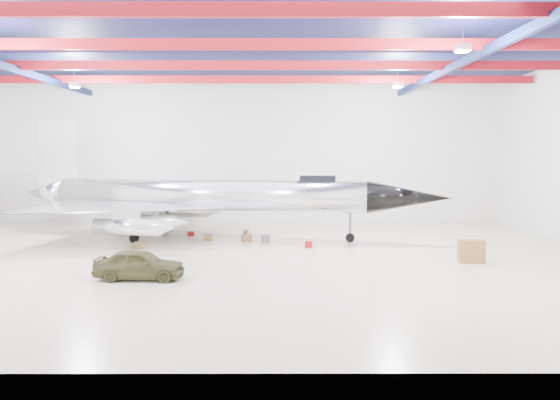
{
  "coord_description": "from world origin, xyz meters",
  "views": [
    {
      "loc": [
        2.65,
        -28.21,
        5.52
      ],
      "look_at": [
        2.71,
        2.0,
        2.88
      ],
      "focal_mm": 35.0,
      "sensor_mm": 36.0,
      "label": 1
    }
  ],
  "objects": [
    {
      "name": "floor",
      "position": [
        0.0,
        0.0,
        0.0
      ],
      "size": [
        40.0,
        40.0,
        0.0
      ],
      "primitive_type": "plane",
      "color": "beige",
      "rests_on": "ground"
    },
    {
      "name": "wall_back",
      "position": [
        0.0,
        15.0,
        5.5
      ],
      "size": [
        40.0,
        0.0,
        40.0
      ],
      "primitive_type": "plane",
      "rotation": [
        1.57,
        0.0,
        0.0
      ],
      "color": "silver",
      "rests_on": "floor"
    },
    {
      "name": "ceiling",
      "position": [
        0.0,
        0.0,
        11.0
      ],
      "size": [
        40.0,
        40.0,
        0.0
      ],
      "primitive_type": "plane",
      "rotation": [
        3.14,
        0.0,
        0.0
      ],
      "color": "#0A0F38",
      "rests_on": "wall_back"
    },
    {
      "name": "ceiling_structure",
      "position": [
        0.0,
        0.0,
        10.32
      ],
      "size": [
        39.5,
        29.5,
        1.08
      ],
      "color": "maroon",
      "rests_on": "ceiling"
    },
    {
      "name": "jet_aircraft",
      "position": [
        -1.89,
        6.6,
        2.51
      ],
      "size": [
        27.95,
        18.6,
        7.66
      ],
      "rotation": [
        0.0,
        0.0,
        -0.18
      ],
      "color": "silver",
      "rests_on": "floor"
    },
    {
      "name": "jeep",
      "position": [
        -3.43,
        -4.81,
        0.66
      ],
      "size": [
        3.95,
        1.73,
        1.32
      ],
      "primitive_type": "imported",
      "rotation": [
        0.0,
        0.0,
        1.53
      ],
      "color": "#3E3C1F",
      "rests_on": "floor"
    },
    {
      "name": "desk",
      "position": [
        12.31,
        -1.23,
        0.58
      ],
      "size": [
        1.28,
        0.69,
        1.15
      ],
      "primitive_type": "cube",
      "rotation": [
        0.0,
        0.0,
        -0.05
      ],
      "color": "brown",
      "rests_on": "floor"
    },
    {
      "name": "crate_ply",
      "position": [
        -5.42,
        2.85,
        0.19
      ],
      "size": [
        0.62,
        0.55,
        0.37
      ],
      "primitive_type": "cube",
      "rotation": [
        0.0,
        0.0,
        0.25
      ],
      "color": "olive",
      "rests_on": "floor"
    },
    {
      "name": "toolbox_red",
      "position": [
        -3.21,
        7.64,
        0.15
      ],
      "size": [
        0.51,
        0.46,
        0.3
      ],
      "primitive_type": "cube",
      "rotation": [
        0.0,
        0.0,
        0.33
      ],
      "color": "maroon",
      "rests_on": "floor"
    },
    {
      "name": "engine_drum",
      "position": [
        1.82,
        4.84,
        0.24
      ],
      "size": [
        0.64,
        0.64,
        0.49
      ],
      "primitive_type": "cylinder",
      "rotation": [
        0.0,
        0.0,
        0.22
      ],
      "color": "#59595B",
      "rests_on": "floor"
    },
    {
      "name": "parts_bin",
      "position": [
        0.64,
        5.36,
        0.21
      ],
      "size": [
        0.71,
        0.64,
        0.42
      ],
      "primitive_type": "cube",
      "rotation": [
        0.0,
        0.0,
        0.32
      ],
      "color": "olive",
      "rests_on": "floor"
    },
    {
      "name": "crate_small",
      "position": [
        -8.09,
        8.18,
        0.14
      ],
      "size": [
        0.5,
        0.45,
        0.28
      ],
      "primitive_type": "cube",
      "rotation": [
        0.0,
        0.0,
        -0.37
      ],
      "color": "#59595B",
      "rests_on": "floor"
    },
    {
      "name": "tool_chest",
      "position": [
        4.37,
        3.03,
        0.2
      ],
      "size": [
        0.55,
        0.55,
        0.4
      ],
      "primitive_type": "cylinder",
      "rotation": [
        0.0,
        0.0,
        -0.29
      ],
      "color": "maroon",
      "rests_on": "floor"
    },
    {
      "name": "oil_barrel",
      "position": [
        -1.83,
        5.76,
        0.2
      ],
      "size": [
        0.59,
        0.49,
        0.39
      ],
      "primitive_type": "cube",
      "rotation": [
        0.0,
        0.0,
        0.07
      ],
      "color": "olive",
      "rests_on": "floor"
    },
    {
      "name": "spares_box",
      "position": [
        0.44,
        8.18,
        0.16
      ],
      "size": [
        0.48,
        0.48,
        0.33
      ],
      "primitive_type": "cylinder",
      "rotation": [
        0.0,
        0.0,
        -0.43
      ],
      "color": "#59595B",
      "rests_on": "floor"
    }
  ]
}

